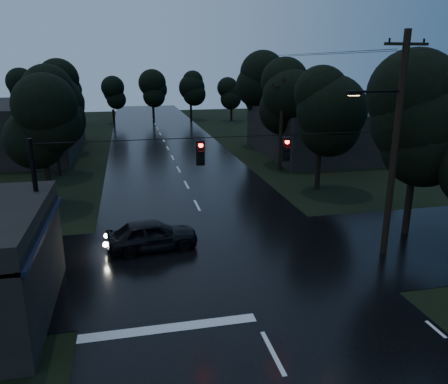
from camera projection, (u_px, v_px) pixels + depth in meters
name	position (u px, v px, depth m)	size (l,w,h in m)	color
main_road	(179.00, 170.00, 36.93)	(12.00, 120.00, 0.02)	black
cross_street	(224.00, 259.00, 20.06)	(60.00, 9.00, 0.02)	black
building_far_right	(315.00, 132.00, 42.94)	(10.00, 14.00, 4.40)	black
building_far_left	(23.00, 129.00, 42.72)	(10.00, 16.00, 5.00)	black
utility_pole_main	(394.00, 143.00, 19.17)	(3.50, 0.30, 10.00)	black
utility_pole_far	(281.00, 124.00, 35.67)	(2.00, 0.30, 7.50)	black
anchor_pole_left	(39.00, 216.00, 16.74)	(0.18, 0.18, 6.00)	black
span_signals	(243.00, 150.00, 17.75)	(15.00, 0.37, 1.12)	black
tree_corner_near	(419.00, 119.00, 21.37)	(4.48, 4.48, 9.44)	black
tree_left_a	(42.00, 122.00, 26.10)	(3.92, 3.92, 8.26)	black
tree_left_b	(51.00, 105.00, 33.37)	(4.20, 4.20, 8.85)	black
tree_left_c	(61.00, 92.00, 42.51)	(4.48, 4.48, 9.44)	black
tree_right_a	(322.00, 110.00, 29.70)	(4.20, 4.20, 8.85)	black
tree_right_b	(289.00, 96.00, 37.21)	(4.48, 4.48, 9.44)	black
tree_right_c	(261.00, 86.00, 46.60)	(4.76, 4.76, 10.03)	black
car	(152.00, 235.00, 20.93)	(1.74, 4.34, 1.48)	black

